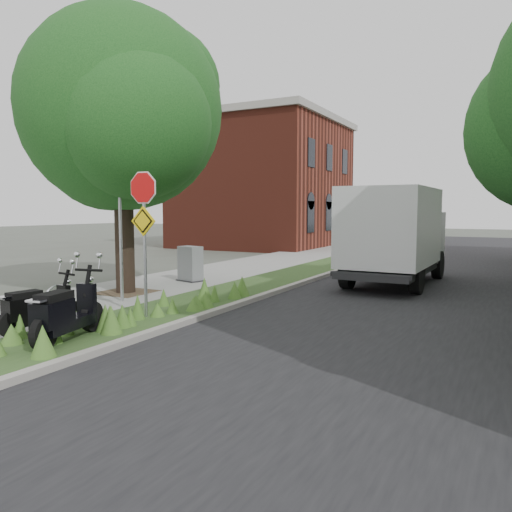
{
  "coord_description": "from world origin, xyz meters",
  "views": [
    {
      "loc": [
        5.64,
        -7.6,
        2.41
      ],
      "look_at": [
        0.04,
        2.92,
        1.3
      ],
      "focal_mm": 35.0,
      "sensor_mm": 36.0,
      "label": 1
    }
  ],
  "objects": [
    {
      "name": "sign_assembly",
      "position": [
        -1.4,
        0.58,
        2.33
      ],
      "size": [
        0.94,
        0.08,
        3.22
      ],
      "color": "#A5A8AD",
      "rests_on": "ground"
    },
    {
      "name": "scooter_far",
      "position": [
        -1.25,
        -1.75,
        0.56
      ],
      "size": [
        0.66,
        1.89,
        0.91
      ],
      "color": "black",
      "rests_on": "ground"
    },
    {
      "name": "bike_hoop",
      "position": [
        -2.7,
        -0.6,
        0.5
      ],
      "size": [
        0.06,
        0.78,
        0.77
      ],
      "color": "#A5A8AD",
      "rests_on": "ground"
    },
    {
      "name": "scooter_near",
      "position": [
        -2.29,
        -1.51,
        0.51
      ],
      "size": [
        0.5,
        1.69,
        0.81
      ],
      "color": "black",
      "rests_on": "ground"
    },
    {
      "name": "verge",
      "position": [
        -1.5,
        10.0,
        0.06
      ],
      "size": [
        2.0,
        60.0,
        0.12
      ],
      "primitive_type": "cube",
      "color": "#2E4C20",
      "rests_on": "ground"
    },
    {
      "name": "road",
      "position": [
        3.0,
        10.0,
        0.01
      ],
      "size": [
        7.0,
        60.0,
        0.01
      ],
      "primitive_type": "cube",
      "color": "black",
      "rests_on": "ground"
    },
    {
      "name": "box_truck",
      "position": [
        2.08,
        8.55,
        1.71
      ],
      "size": [
        2.42,
        5.83,
        2.62
      ],
      "color": "#262628",
      "rests_on": "ground"
    },
    {
      "name": "ground",
      "position": [
        0.0,
        0.0,
        0.0
      ],
      "size": [
        120.0,
        120.0,
        0.0
      ],
      "primitive_type": "plane",
      "color": "#4C5147",
      "rests_on": "ground"
    },
    {
      "name": "utility_cabinet",
      "position": [
        -3.7,
        5.46,
        0.66
      ],
      "size": [
        0.96,
        0.76,
        1.12
      ],
      "color": "#262628",
      "rests_on": "ground"
    },
    {
      "name": "street_tree_main",
      "position": [
        -4.08,
        2.86,
        4.8
      ],
      "size": [
        6.21,
        5.54,
        7.66
      ],
      "color": "black",
      "rests_on": "ground"
    },
    {
      "name": "bare_post",
      "position": [
        -3.2,
        1.8,
        2.12
      ],
      "size": [
        0.08,
        0.08,
        4.0
      ],
      "color": "#A5A8AD",
      "rests_on": "ground"
    },
    {
      "name": "sidewalk_near",
      "position": [
        -4.25,
        10.0,
        0.06
      ],
      "size": [
        3.5,
        60.0,
        0.12
      ],
      "primitive_type": "cube",
      "color": "gray",
      "rests_on": "ground"
    },
    {
      "name": "kerb_near",
      "position": [
        -0.5,
        10.0,
        0.07
      ],
      "size": [
        0.2,
        60.0,
        0.13
      ],
      "primitive_type": "cube",
      "color": "#9E9991",
      "rests_on": "ground"
    },
    {
      "name": "brick_building",
      "position": [
        -9.5,
        22.0,
        4.21
      ],
      "size": [
        9.4,
        10.4,
        8.3
      ],
      "color": "maroon",
      "rests_on": "ground"
    }
  ]
}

